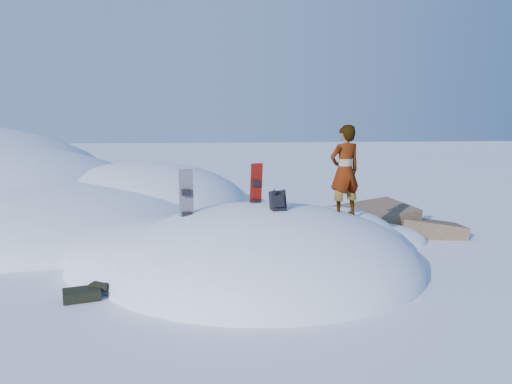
{
  "coord_description": "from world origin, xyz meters",
  "views": [
    {
      "loc": [
        -1.35,
        -10.53,
        3.34
      ],
      "look_at": [
        -0.15,
        0.3,
        1.74
      ],
      "focal_mm": 35.0,
      "sensor_mm": 36.0,
      "label": 1
    }
  ],
  "objects": [
    {
      "name": "gear_pile",
      "position": [
        -3.55,
        -1.29,
        0.12
      ],
      "size": [
        0.9,
        0.7,
        0.24
      ],
      "rotation": [
        0.0,
        0.0,
        0.28
      ],
      "color": "black",
      "rests_on": "ground"
    },
    {
      "name": "snowboard_red",
      "position": [
        -0.14,
        0.42,
        1.65
      ],
      "size": [
        0.32,
        0.26,
        1.48
      ],
      "rotation": [
        0.0,
        0.0,
        0.29
      ],
      "color": "red",
      "rests_on": "snow_mound"
    },
    {
      "name": "rock_outcrop",
      "position": [
        3.72,
        3.01,
        0.01
      ],
      "size": [
        4.68,
        4.41,
        1.68
      ],
      "color": "brown",
      "rests_on": "ground"
    },
    {
      "name": "snow_mound",
      "position": [
        -0.17,
        0.24,
        0.0
      ],
      "size": [
        8.0,
        6.0,
        3.0
      ],
      "color": "white",
      "rests_on": "ground"
    },
    {
      "name": "snowboard_dark",
      "position": [
        -1.67,
        0.0,
        1.5
      ],
      "size": [
        0.31,
        0.19,
        1.62
      ],
      "rotation": [
        0.0,
        0.0,
        0.1
      ],
      "color": "black",
      "rests_on": "snow_mound"
    },
    {
      "name": "ground",
      "position": [
        0.0,
        0.0,
        0.0
      ],
      "size": [
        120.0,
        120.0,
        0.0
      ],
      "primitive_type": "plane",
      "color": "white",
      "rests_on": "ground"
    },
    {
      "name": "backpack",
      "position": [
        0.22,
        -0.49,
        1.66
      ],
      "size": [
        0.36,
        0.4,
        0.5
      ],
      "rotation": [
        0.0,
        0.0,
        0.19
      ],
      "color": "black",
      "rests_on": "snow_mound"
    },
    {
      "name": "person",
      "position": [
        1.78,
        0.04,
        2.21
      ],
      "size": [
        0.84,
        0.67,
        2.0
      ],
      "primitive_type": "imported",
      "rotation": [
        0.0,
        0.0,
        3.44
      ],
      "color": "slate",
      "rests_on": "snow_mound"
    }
  ]
}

